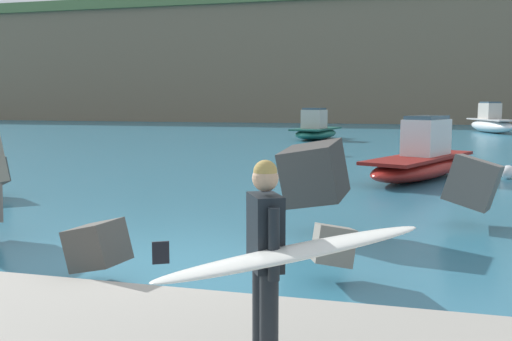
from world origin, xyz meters
TOP-DOWN VIEW (x-y plane):
  - ground_plane at (0.00, 0.00)m, footprint 400.00×400.00m
  - breakwater_jetty at (-1.23, 1.18)m, footprint 30.54×6.63m
  - surfer_with_board at (2.49, -3.80)m, footprint 2.00×1.51m
  - boat_near_centre at (3.85, 11.00)m, footprint 3.90×6.26m
  - boat_near_right at (-2.37, 28.64)m, footprint 3.01×5.23m
  - boat_mid_centre at (9.50, 39.97)m, footprint 3.58×6.55m
  - mooring_buoy_inner at (0.42, 17.82)m, footprint 0.44×0.44m
  - mooring_buoy_middle at (6.51, 11.56)m, footprint 0.44×0.44m
  - headland_bluff at (-10.56, 72.40)m, footprint 105.39×35.28m
  - station_building_central at (-14.57, 78.70)m, footprint 4.71×7.33m

SIDE VIEW (x-z plane):
  - ground_plane at x=0.00m, z-range 0.00..0.00m
  - mooring_buoy_inner at x=0.42m, z-range 0.00..0.44m
  - mooring_buoy_middle at x=6.51m, z-range 0.00..0.44m
  - boat_near_centre at x=3.85m, z-range -0.39..1.60m
  - boat_near_right at x=-2.37m, z-range -0.40..1.61m
  - boat_mid_centre at x=9.50m, z-range -0.44..1.95m
  - breakwater_jetty at x=-1.23m, z-range -0.19..2.28m
  - surfer_with_board at x=2.49m, z-range 0.39..2.16m
  - headland_bluff at x=-10.56m, z-range 0.02..14.43m
  - station_building_central at x=-14.57m, z-range 14.42..19.37m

